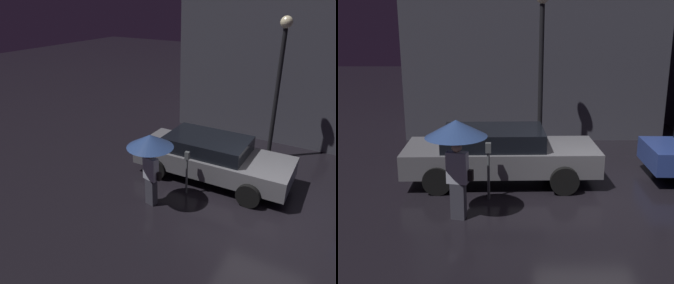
{
  "view_description": "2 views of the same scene",
  "coord_description": "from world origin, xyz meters",
  "views": [
    {
      "loc": [
        1.33,
        -6.98,
        5.16
      ],
      "look_at": [
        -3.09,
        0.33,
        1.35
      ],
      "focal_mm": 35.0,
      "sensor_mm": 36.0,
      "label": 1
    },
    {
      "loc": [
        -1.97,
        -8.54,
        3.77
      ],
      "look_at": [
        -1.98,
        0.45,
        1.23
      ],
      "focal_mm": 45.0,
      "sensor_mm": 36.0,
      "label": 2
    }
  ],
  "objects": [
    {
      "name": "parking_meter",
      "position": [
        -2.35,
        0.12,
        0.8
      ],
      "size": [
        0.12,
        0.1,
        1.3
      ],
      "color": "#4C5154",
      "rests_on": "ground"
    },
    {
      "name": "ground_plane",
      "position": [
        0.0,
        0.0,
        0.0
      ],
      "size": [
        60.0,
        60.0,
        0.0
      ],
      "primitive_type": "plane",
      "color": "black"
    },
    {
      "name": "building_facade_left",
      "position": [
        -1.03,
        6.5,
        3.59
      ],
      "size": [
        8.56,
        3.0,
        7.17
      ],
      "color": "#3D3D47",
      "rests_on": "ground"
    },
    {
      "name": "pedestrian_with_umbrella",
      "position": [
        -2.92,
        -0.83,
        1.67
      ],
      "size": [
        1.2,
        1.2,
        2.02
      ],
      "rotation": [
        0.0,
        0.0,
        -0.22
      ],
      "color": "#383842",
      "rests_on": "ground"
    },
    {
      "name": "street_lamp_near",
      "position": [
        -0.97,
        3.58,
        2.99
      ],
      "size": [
        0.36,
        0.36,
        4.65
      ],
      "color": "black",
      "rests_on": "ground"
    },
    {
      "name": "parked_car_grey",
      "position": [
        -2.13,
        1.28,
        0.72
      ],
      "size": [
        4.7,
        1.98,
        1.32
      ],
      "rotation": [
        0.0,
        0.0,
        0.02
      ],
      "color": "slate",
      "rests_on": "ground"
    }
  ]
}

